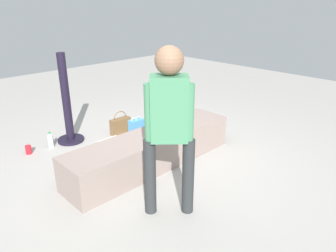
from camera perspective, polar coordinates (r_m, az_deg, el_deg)
name	(u,v)px	position (r m, az deg, el deg)	size (l,w,h in m)	color
ground_plane	(153,165)	(3.88, -2.73, -6.90)	(12.00, 12.00, 0.00)	#A39E99
concrete_ledge	(153,150)	(3.79, -2.79, -4.25)	(2.21, 0.51, 0.40)	gray
child_seated	(168,113)	(3.77, 0.07, 2.42)	(0.28, 0.32, 0.48)	#1D194D
adult_standing	(169,119)	(2.67, 0.21, 1.19)	(0.36, 0.35, 1.53)	#292D2F
cake_plate	(156,134)	(3.66, -2.09, -1.42)	(0.22, 0.22, 0.07)	#E0594C
gift_bag	(137,130)	(4.46, -5.62, -0.74)	(0.20, 0.12, 0.36)	#4C99E0
railing_post	(67,109)	(4.54, -17.58, 2.90)	(0.36, 0.36, 1.23)	black
water_bottle_near_gift	(51,140)	(4.55, -20.28, -2.44)	(0.07, 0.07, 0.22)	silver
water_bottle_far_side	(143,127)	(4.75, -4.43, -0.20)	(0.06, 0.06, 0.20)	silver
party_cup_red	(29,150)	(4.49, -23.69, -3.90)	(0.08, 0.08, 0.11)	red
cake_box_white	(114,146)	(4.25, -9.59, -3.55)	(0.29, 0.31, 0.13)	white
handbag_black_leather	(160,117)	(5.07, -1.52, 1.69)	(0.34, 0.11, 0.35)	black
handbag_brown_canvas	(120,125)	(4.75, -8.50, 0.10)	(0.31, 0.11, 0.35)	brown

